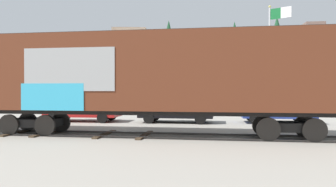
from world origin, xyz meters
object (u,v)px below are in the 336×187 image
object	(u,v)px
parked_car_red	(82,108)
parked_car_blue	(276,109)
parked_car_black	(176,109)
flagpole	(274,46)
freight_car	(154,74)

from	to	relation	value
parked_car_red	parked_car_blue	world-z (taller)	parked_car_red
parked_car_red	parked_car_blue	xyz separation A→B (m)	(12.07, -0.04, -0.03)
parked_car_red	parked_car_black	xyz separation A→B (m)	(6.00, -0.25, -0.04)
flagpole	parked_car_black	xyz separation A→B (m)	(-6.64, -3.32, -4.25)
freight_car	parked_car_red	distance (m)	8.41
parked_car_black	parked_car_blue	bearing A→B (deg)	2.01
parked_car_red	flagpole	bearing A→B (deg)	13.62
flagpole	freight_car	bearing A→B (deg)	-128.08
parked_car_blue	flagpole	bearing A→B (deg)	79.59
flagpole	parked_car_black	world-z (taller)	flagpole
freight_car	parked_car_black	world-z (taller)	freight_car
freight_car	parked_car_black	bearing A→B (deg)	84.05
parked_car_black	parked_car_blue	world-z (taller)	parked_car_black
freight_car	flagpole	world-z (taller)	flagpole
flagpole	parked_car_blue	size ratio (longest dim) A/B	1.84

